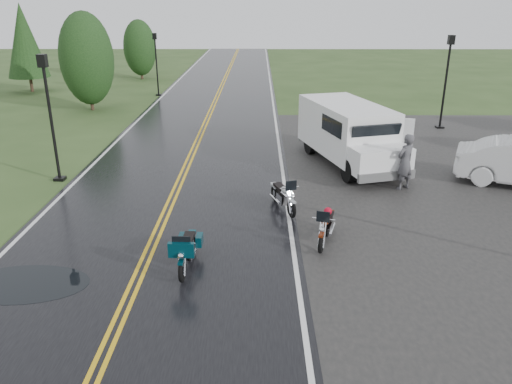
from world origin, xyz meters
TOP-DOWN VIEW (x-y plane):
  - ground at (0.00, 0.00)m, footprint 120.00×120.00m
  - road at (0.00, 10.00)m, footprint 8.00×100.00m
  - parking_pad at (11.00, 5.00)m, footprint 14.00×24.00m
  - motorcycle_red at (4.50, 0.05)m, footprint 1.18×2.00m
  - motorcycle_teal at (1.10, -1.38)m, footprint 0.75×1.92m
  - motorcycle_silver at (3.87, 2.30)m, footprint 1.27×2.04m
  - van_white at (6.14, 5.57)m, footprint 3.97×6.65m
  - person_at_van at (7.93, 4.90)m, footprint 0.86×0.79m
  - lamp_post_near_left at (-4.48, 5.81)m, footprint 0.39×0.39m
  - lamp_post_far_left at (-4.15, 23.50)m, footprint 0.36×0.36m
  - lamp_post_far_right at (12.29, 13.94)m, footprint 0.40×0.40m
  - tree_left_mid at (-7.25, 18.57)m, footprint 3.13×3.13m
  - tree_left_far at (-7.07, 31.56)m, footprint 2.68×2.68m
  - pine_left_far at (-13.72, 25.11)m, footprint 2.87×2.87m

SIDE VIEW (x-z plane):
  - ground at x=0.00m, z-range 0.00..0.00m
  - parking_pad at x=11.00m, z-range 0.00..0.03m
  - road at x=0.00m, z-range 0.00..0.04m
  - motorcycle_red at x=4.50m, z-range 0.00..1.11m
  - motorcycle_teal at x=1.10m, z-range 0.00..1.12m
  - motorcycle_silver at x=3.87m, z-range 0.00..1.13m
  - person_at_van at x=7.93m, z-range 0.00..1.96m
  - van_white at x=6.14m, z-range 0.00..2.45m
  - tree_left_far at x=-7.07m, z-range 0.00..4.13m
  - lamp_post_far_left at x=-4.15m, z-range 0.00..4.24m
  - lamp_post_near_left at x=-4.48m, z-range 0.00..4.57m
  - lamp_post_far_right at x=12.29m, z-range 0.00..4.70m
  - tree_left_mid at x=-7.25m, z-range 0.00..4.88m
  - pine_left_far at x=-13.72m, z-range 0.00..5.98m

